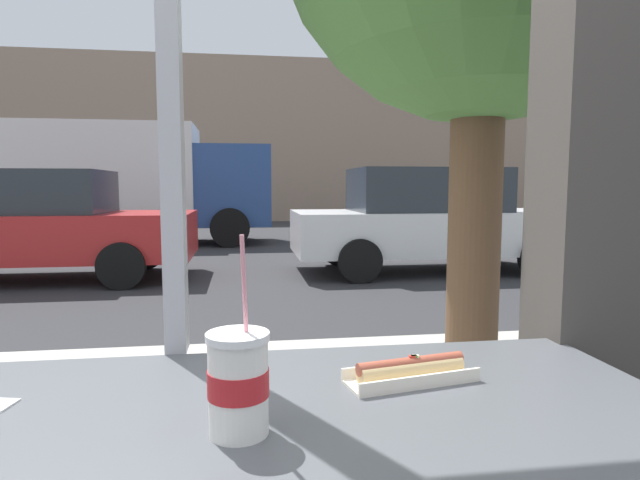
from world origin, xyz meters
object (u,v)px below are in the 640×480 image
(hotdog_tray_near, at_px, (411,371))
(parked_car_white, at_px, (430,219))
(box_truck, at_px, (127,179))
(soda_cup_left, at_px, (238,382))
(parked_car_red, at_px, (30,224))

(hotdog_tray_near, relative_size, parked_car_white, 0.06)
(parked_car_white, relative_size, box_truck, 0.69)
(soda_cup_left, distance_m, parked_car_red, 8.04)
(parked_car_red, distance_m, parked_car_white, 6.10)
(box_truck, bearing_deg, parked_car_red, -94.03)
(soda_cup_left, bearing_deg, parked_car_white, 67.89)
(hotdog_tray_near, bearing_deg, parked_car_red, 115.36)
(soda_cup_left, bearing_deg, box_truck, 102.46)
(soda_cup_left, relative_size, parked_car_red, 0.07)
(hotdog_tray_near, height_order, parked_car_white, parked_car_white)
(parked_car_red, height_order, parked_car_white, parked_car_white)
(soda_cup_left, xyz_separation_m, box_truck, (-2.74, 12.39, 0.48))
(parked_car_red, height_order, box_truck, box_truck)
(soda_cup_left, distance_m, parked_car_white, 8.01)
(parked_car_white, bearing_deg, parked_car_red, 180.00)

